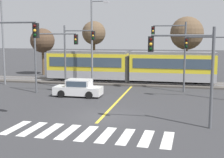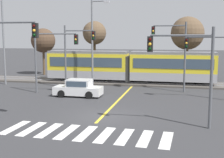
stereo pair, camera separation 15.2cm
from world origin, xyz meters
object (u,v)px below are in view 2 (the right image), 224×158
object	(u,v)px
traffic_light_mid_right	(217,55)
traffic_light_near_left	(2,52)
bare_tree_far_west	(43,41)
street_lamp_centre	(94,38)
traffic_light_far_left	(75,48)
traffic_light_far_right	(174,46)
light_rail_tram	(129,65)
bare_tree_west	(94,33)
traffic_light_near_right	(189,62)
bare_tree_east	(187,33)
street_lamp_west	(5,35)
traffic_light_mid_left	(50,51)
sedan_crossing	(78,88)

from	to	relation	value
traffic_light_mid_right	traffic_light_near_left	bearing A→B (deg)	-146.97
traffic_light_mid_right	bare_tree_far_west	world-z (taller)	bare_tree_far_west
traffic_light_near_left	street_lamp_centre	distance (m)	14.11
traffic_light_far_left	traffic_light_far_right	distance (m)	9.81
traffic_light_far_right	traffic_light_near_left	bearing A→B (deg)	-129.82
light_rail_tram	bare_tree_west	xyz separation A→B (m)	(-5.10, 3.87, 3.56)
traffic_light_near_right	bare_tree_east	world-z (taller)	bare_tree_east
traffic_light_mid_right	traffic_light_far_left	bearing A→B (deg)	166.04
street_lamp_west	bare_tree_far_west	world-z (taller)	street_lamp_west
bare_tree_west	light_rail_tram	bearing A→B (deg)	-37.17
street_lamp_centre	bare_tree_far_west	xyz separation A→B (m)	(-9.36, 7.90, -0.43)
light_rail_tram	street_lamp_west	size ratio (longest dim) A/B	1.92
traffic_light_near_right	bare_tree_far_west	xyz separation A→B (m)	(-18.77, 21.12, 0.80)
bare_tree_far_west	traffic_light_near_left	bearing A→B (deg)	-71.39
street_lamp_west	traffic_light_mid_right	bearing A→B (deg)	-10.66
street_lamp_centre	traffic_light_mid_left	bearing A→B (deg)	-120.41
sedan_crossing	street_lamp_centre	bearing A→B (deg)	91.71
traffic_light_far_right	bare_tree_west	size ratio (longest dim) A/B	0.92
bare_tree_far_west	traffic_light_far_right	bearing A→B (deg)	-28.26
traffic_light_mid_right	traffic_light_near_right	bearing A→B (deg)	-106.39
light_rail_tram	traffic_light_near_left	size ratio (longest dim) A/B	2.79
light_rail_tram	street_lamp_centre	xyz separation A→B (m)	(-3.36, -2.60, 3.02)
bare_tree_far_west	bare_tree_east	distance (m)	19.02
street_lamp_west	bare_tree_east	world-z (taller)	street_lamp_west
traffic_light_far_right	bare_tree_far_west	bearing A→B (deg)	151.74
traffic_light_mid_left	street_lamp_west	world-z (taller)	street_lamp_west
bare_tree_west	traffic_light_mid_right	bearing A→B (deg)	-40.03
traffic_light_near_left	street_lamp_west	size ratio (longest dim) A/B	0.69
sedan_crossing	traffic_light_far_left	xyz separation A→B (m)	(-1.68, 4.04, 3.41)
traffic_light_mid_left	sedan_crossing	bearing A→B (deg)	-16.50
street_lamp_centre	bare_tree_west	xyz separation A→B (m)	(-1.74, 6.47, 0.54)
bare_tree_far_west	bare_tree_west	bearing A→B (deg)	-10.69
traffic_light_far_left	bare_tree_east	bearing A→B (deg)	36.73
traffic_light_near_left	street_lamp_centre	world-z (taller)	street_lamp_centre
traffic_light_near_right	light_rail_tram	bearing A→B (deg)	110.92
light_rail_tram	street_lamp_centre	world-z (taller)	street_lamp_centre
sedan_crossing	traffic_light_far_left	world-z (taller)	traffic_light_far_left
traffic_light_mid_left	street_lamp_centre	size ratio (longest dim) A/B	0.65
traffic_light_mid_left	bare_tree_far_west	distance (m)	14.29
traffic_light_far_left	traffic_light_near_right	bearing A→B (deg)	-46.72
traffic_light_far_right	street_lamp_west	xyz separation A→B (m)	(-18.00, 0.70, 1.10)
light_rail_tram	traffic_light_mid_right	world-z (taller)	traffic_light_mid_right
street_lamp_centre	traffic_light_mid_right	bearing A→B (deg)	-22.67
sedan_crossing	traffic_light_near_right	distance (m)	12.34
light_rail_tram	traffic_light_mid_right	size ratio (longest dim) A/B	3.35
street_lamp_centre	bare_tree_far_west	size ratio (longest dim) A/B	1.43
sedan_crossing	traffic_light_mid_left	world-z (taller)	traffic_light_mid_left
traffic_light_mid_left	traffic_light_far_right	distance (m)	11.57
bare_tree_far_west	traffic_light_mid_left	bearing A→B (deg)	-62.69
traffic_light_mid_right	traffic_light_near_left	world-z (taller)	traffic_light_near_left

